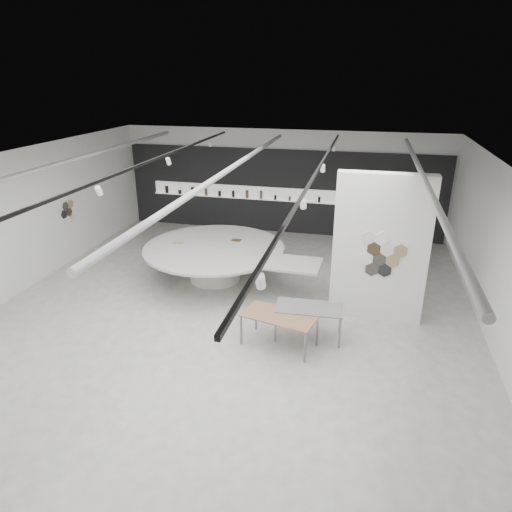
% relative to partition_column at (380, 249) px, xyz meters
% --- Properties ---
extents(room, '(12.02, 14.02, 3.82)m').
position_rel_partition_column_xyz_m(room, '(-3.59, -1.00, 0.27)').
color(room, beige).
rests_on(room, ground).
extents(back_wall_display, '(11.80, 0.27, 3.10)m').
position_rel_partition_column_xyz_m(back_wall_display, '(-3.59, 5.94, -0.26)').
color(back_wall_display, black).
rests_on(back_wall_display, ground).
extents(partition_column, '(2.20, 0.38, 3.60)m').
position_rel_partition_column_xyz_m(partition_column, '(0.00, 0.00, 0.00)').
color(partition_column, white).
rests_on(partition_column, ground).
extents(display_island, '(5.24, 4.19, 1.04)m').
position_rel_partition_column_xyz_m(display_island, '(-4.45, 1.15, -1.13)').
color(display_island, white).
rests_on(display_island, ground).
extents(sample_table_wood, '(1.74, 1.15, 0.75)m').
position_rel_partition_column_xyz_m(sample_table_wood, '(-2.04, -1.83, -1.11)').
color(sample_table_wood, '#93674C').
rests_on(sample_table_wood, ground).
extents(sample_table_stone, '(1.54, 0.83, 0.77)m').
position_rel_partition_column_xyz_m(sample_table_stone, '(-1.45, -1.34, -1.09)').
color(sample_table_stone, slate).
rests_on(sample_table_stone, ground).
extents(kitchen_counter, '(1.82, 0.84, 1.40)m').
position_rel_partition_column_xyz_m(kitchen_counter, '(-0.44, 5.52, -1.30)').
color(kitchen_counter, white).
rests_on(kitchen_counter, ground).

